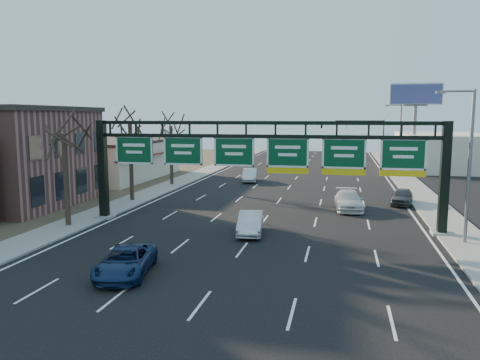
% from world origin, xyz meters
% --- Properties ---
extents(ground, '(160.00, 160.00, 0.00)m').
position_xyz_m(ground, '(0.00, 0.00, 0.00)').
color(ground, black).
rests_on(ground, ground).
extents(sidewalk_left, '(3.00, 120.00, 0.12)m').
position_xyz_m(sidewalk_left, '(-12.80, 20.00, 0.06)').
color(sidewalk_left, gray).
rests_on(sidewalk_left, ground).
extents(sidewalk_right, '(3.00, 120.00, 0.12)m').
position_xyz_m(sidewalk_right, '(12.80, 20.00, 0.06)').
color(sidewalk_right, gray).
rests_on(sidewalk_right, ground).
extents(dirt_strip_left, '(21.00, 120.00, 0.06)m').
position_xyz_m(dirt_strip_left, '(-25.00, 20.00, 0.03)').
color(dirt_strip_left, '#473D2B').
rests_on(dirt_strip_left, ground).
extents(lane_markings, '(21.60, 120.00, 0.01)m').
position_xyz_m(lane_markings, '(0.00, 20.00, 0.01)').
color(lane_markings, white).
rests_on(lane_markings, ground).
extents(sign_gantry, '(24.60, 1.20, 7.20)m').
position_xyz_m(sign_gantry, '(0.16, 8.00, 4.63)').
color(sign_gantry, black).
rests_on(sign_gantry, ground).
extents(brick_block, '(10.40, 12.40, 8.30)m').
position_xyz_m(brick_block, '(-21.50, 11.00, 4.16)').
color(brick_block, '#965B52').
rests_on(brick_block, ground).
extents(cream_strip, '(10.90, 18.40, 4.70)m').
position_xyz_m(cream_strip, '(-21.48, 29.00, 2.36)').
color(cream_strip, beige).
rests_on(cream_strip, ground).
extents(building_right_distant, '(12.00, 20.00, 5.00)m').
position_xyz_m(building_right_distant, '(20.00, 50.00, 2.50)').
color(building_right_distant, beige).
rests_on(building_right_distant, ground).
extents(tree_gantry, '(3.60, 3.60, 8.48)m').
position_xyz_m(tree_gantry, '(-12.80, 5.00, 7.11)').
color(tree_gantry, black).
rests_on(tree_gantry, sidewalk_left).
extents(tree_mid, '(3.60, 3.60, 9.24)m').
position_xyz_m(tree_mid, '(-12.80, 15.00, 7.85)').
color(tree_mid, black).
rests_on(tree_mid, sidewalk_left).
extents(tree_far, '(3.60, 3.60, 8.86)m').
position_xyz_m(tree_far, '(-12.80, 25.00, 7.48)').
color(tree_far, black).
rests_on(tree_far, sidewalk_left).
extents(streetlight_near, '(2.15, 0.22, 9.00)m').
position_xyz_m(streetlight_near, '(12.47, 6.00, 5.08)').
color(streetlight_near, slate).
rests_on(streetlight_near, sidewalk_right).
extents(streetlight_far, '(2.15, 0.22, 9.00)m').
position_xyz_m(streetlight_far, '(12.47, 40.00, 5.08)').
color(streetlight_far, slate).
rests_on(streetlight_far, sidewalk_right).
extents(billboard_right, '(7.00, 0.50, 12.00)m').
position_xyz_m(billboard_right, '(15.00, 44.98, 9.06)').
color(billboard_right, slate).
rests_on(billboard_right, ground).
extents(traffic_signal_mast, '(10.16, 0.54, 7.00)m').
position_xyz_m(traffic_signal_mast, '(5.69, 55.00, 5.50)').
color(traffic_signal_mast, black).
rests_on(traffic_signal_mast, ground).
extents(car_blue_suv, '(3.00, 5.07, 1.32)m').
position_xyz_m(car_blue_suv, '(-4.51, -3.29, 0.66)').
color(car_blue_suv, navy).
rests_on(car_blue_suv, ground).
extents(car_silver_sedan, '(2.01, 4.43, 1.41)m').
position_xyz_m(car_silver_sedan, '(-0.23, 5.69, 0.71)').
color(car_silver_sedan, '#BCBBC1').
rests_on(car_silver_sedan, ground).
extents(car_white_wagon, '(2.44, 5.28, 1.50)m').
position_xyz_m(car_white_wagon, '(6.01, 15.12, 0.75)').
color(car_white_wagon, silver).
rests_on(car_white_wagon, ground).
extents(car_grey_far, '(2.37, 4.36, 1.41)m').
position_xyz_m(car_grey_far, '(10.50, 18.32, 0.70)').
color(car_grey_far, '#3B3C40').
rests_on(car_grey_far, ground).
extents(car_silver_distant, '(2.14, 4.64, 1.47)m').
position_xyz_m(car_silver_distant, '(-4.95, 29.59, 0.74)').
color(car_silver_distant, silver).
rests_on(car_silver_distant, ground).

